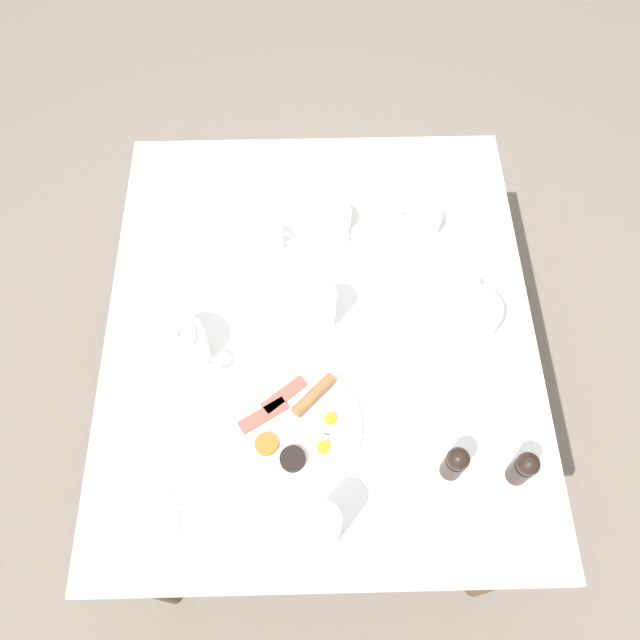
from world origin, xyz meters
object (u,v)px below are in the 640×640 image
at_px(pepper_grinder, 524,468).
at_px(water_glass_tall, 318,309).
at_px(teapot_near, 471,316).
at_px(spoon_for_tea, 316,171).
at_px(salt_grinder, 455,463).
at_px(teapot_far, 180,346).
at_px(water_glass_short, 322,527).
at_px(teacup_with_saucer_left, 423,224).
at_px(creamer_jug, 272,239).
at_px(knife_by_plate, 171,485).
at_px(fork_by_plate, 212,216).
at_px(breakfast_plate, 298,426).
at_px(teacup_with_saucer_right, 334,222).

bearing_deg(pepper_grinder, water_glass_tall, 137.54).
relative_size(teapot_near, spoon_for_tea, 1.59).
xyz_separation_m(pepper_grinder, salt_grinder, (-0.13, 0.01, 0.00)).
bearing_deg(teapot_far, water_glass_short, 156.48).
distance_m(teacup_with_saucer_left, water_glass_tall, 0.36).
xyz_separation_m(teacup_with_saucer_left, creamer_jug, (-0.37, -0.04, 0.01)).
height_order(teacup_with_saucer_left, knife_by_plate, teacup_with_saucer_left).
distance_m(teapot_far, pepper_grinder, 0.74).
height_order(teapot_near, knife_by_plate, teapot_near).
bearing_deg(salt_grinder, water_glass_tall, 127.00).
height_order(water_glass_tall, creamer_jug, water_glass_tall).
bearing_deg(teapot_far, spoon_for_tea, -91.42).
xyz_separation_m(teacup_with_saucer_left, fork_by_plate, (-0.52, 0.05, -0.02)).
distance_m(pepper_grinder, fork_by_plate, 0.93).
distance_m(creamer_jug, fork_by_plate, 0.18).
height_order(creamer_jug, knife_by_plate, creamer_jug).
xyz_separation_m(teacup_with_saucer_left, pepper_grinder, (0.13, -0.61, 0.03)).
distance_m(breakfast_plate, teapot_far, 0.31).
bearing_deg(water_glass_tall, teapot_near, -3.28).
height_order(teacup_with_saucer_right, fork_by_plate, teacup_with_saucer_right).
height_order(creamer_jug, salt_grinder, salt_grinder).
height_order(teapot_far, water_glass_short, water_glass_short).
xyz_separation_m(teapot_far, fork_by_plate, (0.04, 0.38, -0.05)).
distance_m(teacup_with_saucer_left, salt_grinder, 0.60).
distance_m(teacup_with_saucer_left, spoon_for_tea, 0.32).
relative_size(creamer_jug, pepper_grinder, 0.75).
relative_size(water_glass_short, knife_by_plate, 0.64).
bearing_deg(water_glass_tall, teacup_with_saucer_left, 43.74).
height_order(teapot_near, salt_grinder, teapot_near).
height_order(teacup_with_saucer_left, creamer_jug, same).
distance_m(water_glass_short, pepper_grinder, 0.41).
bearing_deg(teapot_near, fork_by_plate, -104.12).
bearing_deg(fork_by_plate, teapot_near, -28.32).
bearing_deg(teacup_with_saucer_right, salt_grinder, -70.49).
height_order(teapot_near, fork_by_plate, teapot_near).
bearing_deg(teapot_near, spoon_for_tea, -129.98).
distance_m(pepper_grinder, knife_by_plate, 0.70).
bearing_deg(teacup_with_saucer_left, teacup_with_saucer_right, 177.19).
xyz_separation_m(creamer_jug, salt_grinder, (0.37, -0.55, 0.03)).
distance_m(breakfast_plate, spoon_for_tea, 0.69).
bearing_deg(knife_by_plate, pepper_grinder, 0.43).
height_order(teapot_near, teacup_with_saucer_left, teapot_near).
xyz_separation_m(breakfast_plate, teapot_far, (-0.25, 0.17, 0.04)).
relative_size(teapot_near, pepper_grinder, 1.83).
height_order(teacup_with_saucer_left, pepper_grinder, pepper_grinder).
height_order(teacup_with_saucer_left, spoon_for_tea, teacup_with_saucer_left).
bearing_deg(teapot_far, teapot_near, -145.94).
relative_size(teapot_near, teacup_with_saucer_left, 1.28).
bearing_deg(salt_grinder, teapot_near, 76.76).
height_order(water_glass_tall, pepper_grinder, water_glass_tall).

